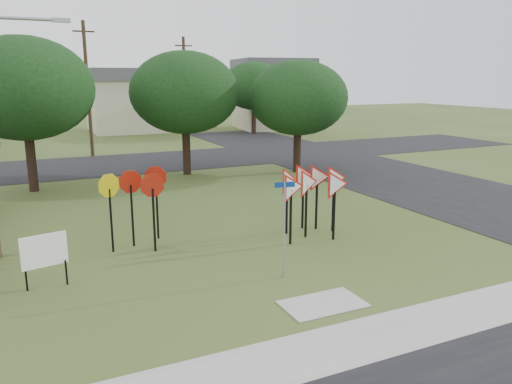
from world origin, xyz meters
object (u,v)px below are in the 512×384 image
Objects in this scene: street_name_sign at (284,223)px; info_board at (44,253)px; stop_sign_cluster at (138,191)px; yield_sign_cluster at (311,184)px.

street_name_sign reaches higher than info_board.
info_board is (-2.92, -2.22, -0.90)m from stop_sign_cluster.
street_name_sign is 6.30m from info_board.
stop_sign_cluster is 3.78m from info_board.
street_name_sign is 1.84× the size of info_board.
info_board is at bearing 161.49° from street_name_sign.
stop_sign_cluster reaches higher than yield_sign_cluster.
stop_sign_cluster is at bearing 125.71° from street_name_sign.
yield_sign_cluster is (5.66, -1.23, -0.07)m from stop_sign_cluster.
stop_sign_cluster is at bearing 37.31° from info_board.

